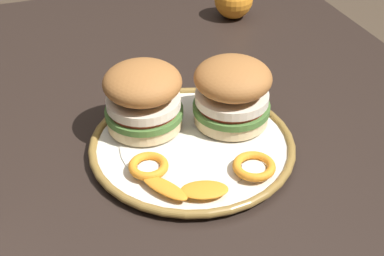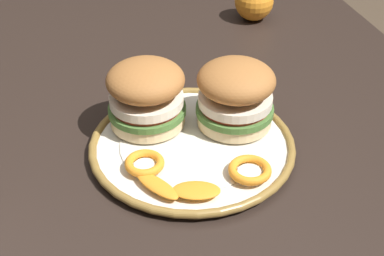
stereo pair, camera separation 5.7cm
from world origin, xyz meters
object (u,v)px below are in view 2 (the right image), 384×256
(sandwich_half_left, at_px, (147,95))
(sandwich_half_right, at_px, (236,94))
(whole_orange, at_px, (254,1))
(dinner_plate, at_px, (192,145))
(dining_table, at_px, (151,177))

(sandwich_half_left, height_order, sandwich_half_right, same)
(sandwich_half_right, relative_size, whole_orange, 1.88)
(whole_orange, bearing_deg, sandwich_half_left, -39.49)
(sandwich_half_right, bearing_deg, dinner_plate, -67.75)
(sandwich_half_left, height_order, whole_orange, sandwich_half_left)
(dining_table, bearing_deg, sandwich_half_right, 76.25)
(dinner_plate, relative_size, sandwich_half_right, 1.94)
(dining_table, height_order, whole_orange, whole_orange)
(sandwich_half_left, distance_m, sandwich_half_right, 0.13)
(dinner_plate, relative_size, whole_orange, 3.64)
(dining_table, distance_m, whole_orange, 0.47)
(dinner_plate, bearing_deg, dining_table, -138.49)
(dining_table, bearing_deg, whole_orange, 140.23)
(dining_table, xyz_separation_m, dinner_plate, (0.06, 0.05, 0.10))
(sandwich_half_left, bearing_deg, dinner_plate, 42.69)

